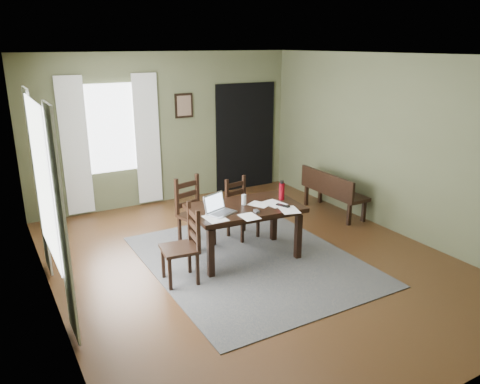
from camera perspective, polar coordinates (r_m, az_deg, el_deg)
ground at (r=6.46m, az=1.33°, el=-8.38°), size 5.00×6.00×0.01m
room_shell at (r=5.89m, az=1.46°, el=7.61°), size 5.02×6.02×2.71m
rug at (r=6.46m, az=1.34°, el=-8.29°), size 2.60×3.20×0.01m
dining_table at (r=6.31m, az=0.62°, el=-2.50°), size 1.54×1.01×0.74m
chair_end at (r=5.78m, az=-6.91°, el=-6.54°), size 0.47×0.47×0.97m
chair_back_left at (r=6.80m, az=-5.64°, el=-2.53°), size 0.53×0.53×1.00m
chair_back_right at (r=7.06m, az=0.13°, el=-2.07°), size 0.46×0.46×0.90m
bench at (r=8.17m, az=11.10°, el=0.35°), size 0.42×1.32×0.75m
laptop at (r=6.01m, az=-2.66°, el=-1.98°), size 0.43×0.39×0.24m
computer_mouse at (r=6.04m, az=2.02°, el=-2.35°), size 0.06×0.09×0.03m
tv_remote at (r=6.28m, az=5.26°, el=-1.67°), size 0.13×0.20×0.02m
drinking_glass at (r=6.31m, az=0.47°, el=-0.94°), size 0.07×0.07×0.14m
water_bottle at (r=6.52m, az=5.11°, el=0.14°), size 0.09×0.09×0.27m
paper_a at (r=5.84m, az=-3.02°, el=-3.22°), size 0.25×0.32×0.00m
paper_b at (r=6.15m, az=6.02°, el=-2.20°), size 0.31×0.35×0.00m
paper_c at (r=6.34m, az=2.36°, el=-1.51°), size 0.31×0.33×0.00m
paper_d at (r=6.38m, az=4.14°, el=-1.41°), size 0.29×0.35×0.00m
paper_e at (r=5.89m, az=1.14°, el=-3.03°), size 0.22×0.28×0.00m
window_left at (r=5.37m, az=-22.96°, el=1.32°), size 0.01×1.30×1.70m
window_back at (r=8.30m, az=-15.46°, el=7.47°), size 1.00×0.01×1.50m
curtain_left_near at (r=4.67m, az=-20.88°, el=-4.00°), size 0.03×0.48×2.30m
curtain_left_far at (r=6.23m, az=-23.43°, el=0.99°), size 0.03×0.48×2.30m
curtain_back_left at (r=8.19m, az=-19.46°, el=5.18°), size 0.44×0.03×2.30m
curtain_back_right at (r=8.49m, az=-11.21°, el=6.27°), size 0.44×0.03×2.30m
framed_picture at (r=8.68m, az=-6.86°, el=10.41°), size 0.34×0.03×0.44m
doorway_back at (r=9.37m, az=0.67°, el=6.73°), size 1.30×0.03×2.10m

